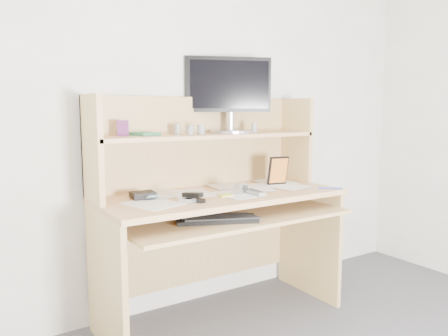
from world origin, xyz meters
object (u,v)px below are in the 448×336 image
desk (214,200)px  keyboard (217,219)px  tv_remote (255,192)px  game_case (278,171)px  monitor (229,93)px

desk → keyboard: size_ratio=3.18×
tv_remote → game_case: 0.36m
game_case → monitor: (-0.25, 0.18, 0.48)m
keyboard → monitor: (0.34, 0.41, 0.66)m
keyboard → tv_remote: bearing=35.7°
tv_remote → monitor: monitor is taller
game_case → monitor: 0.57m
keyboard → monitor: monitor is taller
tv_remote → monitor: size_ratio=0.32×
tv_remote → game_case: bearing=34.2°
tv_remote → keyboard: bearing=-162.3°
desk → monitor: 0.67m
game_case → monitor: monitor is taller
desk → tv_remote: desk is taller
desk → monitor: size_ratio=2.74×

